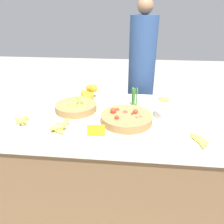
# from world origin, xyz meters

# --- Properties ---
(ground_plane) EXTENTS (12.00, 12.00, 0.00)m
(ground_plane) POSITION_xyz_m (0.00, 0.00, 0.00)
(ground_plane) COLOR #A39E93
(market_table) EXTENTS (1.83, 1.16, 0.78)m
(market_table) POSITION_xyz_m (0.00, 0.00, 0.39)
(market_table) COLOR brown
(market_table) RESTS_ON ground_plane
(lime_bowl) EXTENTS (0.38, 0.38, 0.10)m
(lime_bowl) POSITION_xyz_m (-0.35, 0.11, 0.81)
(lime_bowl) COLOR olive
(lime_bowl) RESTS_ON market_table
(tomato_basket) EXTENTS (0.43, 0.43, 0.11)m
(tomato_basket) POSITION_xyz_m (0.13, -0.07, 0.81)
(tomato_basket) COLOR olive
(tomato_basket) RESTS_ON market_table
(orange_pile) EXTENTS (0.18, 0.17, 0.14)m
(orange_pile) POSITION_xyz_m (-0.28, 0.42, 0.83)
(orange_pile) COLOR orange
(orange_pile) RESTS_ON market_table
(metal_bowl) EXTENTS (0.34, 0.34, 0.06)m
(metal_bowl) POSITION_xyz_m (0.54, 0.07, 0.81)
(metal_bowl) COLOR silver
(metal_bowl) RESTS_ON market_table
(price_sign) EXTENTS (0.13, 0.02, 0.09)m
(price_sign) POSITION_xyz_m (-0.09, -0.32, 0.82)
(price_sign) COLOR orange
(price_sign) RESTS_ON market_table
(veg_bundle) EXTENTS (0.06, 0.04, 0.18)m
(veg_bundle) POSITION_xyz_m (0.19, 0.27, 0.87)
(veg_bundle) COLOR #428438
(veg_bundle) RESTS_ON market_table
(banana_bunch_front_center) EXTENTS (0.13, 0.16, 0.03)m
(banana_bunch_front_center) POSITION_xyz_m (0.49, 0.42, 0.79)
(banana_bunch_front_center) COLOR #EFDB4C
(banana_bunch_front_center) RESTS_ON market_table
(banana_bunch_middle_left) EXTENTS (0.17, 0.20, 0.06)m
(banana_bunch_middle_left) POSITION_xyz_m (-0.39, -0.25, 0.80)
(banana_bunch_middle_left) COLOR #EFDB4C
(banana_bunch_middle_left) RESTS_ON market_table
(banana_bunch_front_right) EXTENTS (0.14, 0.20, 0.03)m
(banana_bunch_front_right) POSITION_xyz_m (0.65, -0.31, 0.79)
(banana_bunch_front_right) COLOR #EFDB4C
(banana_bunch_front_right) RESTS_ON market_table
(banana_bunch_back_center) EXTENTS (0.15, 0.16, 0.06)m
(banana_bunch_back_center) POSITION_xyz_m (-0.72, -0.18, 0.80)
(banana_bunch_back_center) COLOR #EFDB4C
(banana_bunch_back_center) RESTS_ON market_table
(vendor_person) EXTENTS (0.31, 0.31, 1.74)m
(vendor_person) POSITION_xyz_m (0.26, 0.90, 0.81)
(vendor_person) COLOR navy
(vendor_person) RESTS_ON ground_plane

